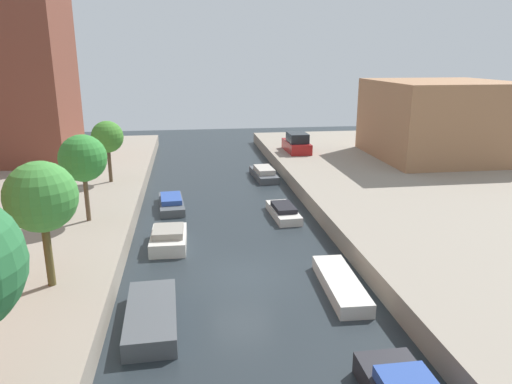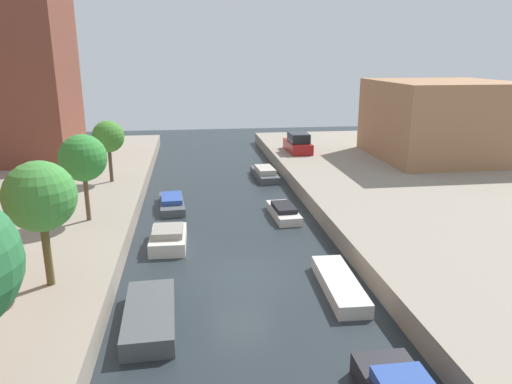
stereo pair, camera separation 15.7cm
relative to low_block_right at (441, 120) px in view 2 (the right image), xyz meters
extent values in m
plane|color=#232B30|center=(-18.00, -17.59, -4.03)|extent=(84.00, 84.00, 0.00)
cube|color=#9E704C|center=(0.00, 0.00, 0.00)|extent=(10.00, 10.36, 6.06)
cylinder|color=brown|center=(-25.10, -19.32, -1.80)|extent=(0.28, 0.28, 2.46)
sphere|color=#3F8E3A|center=(-25.10, -19.32, 0.30)|extent=(2.48, 2.48, 2.48)
cylinder|color=brown|center=(-25.10, -12.22, -1.84)|extent=(0.22, 0.22, 2.39)
sphere|color=#328734|center=(-25.10, -12.22, 0.16)|extent=(2.31, 2.31, 2.31)
cylinder|color=#4D3C29|center=(-25.10, -4.48, -1.90)|extent=(0.23, 0.23, 2.26)
sphere|color=#3E812B|center=(-25.10, -4.48, -0.06)|extent=(2.03, 2.03, 2.03)
cube|color=maroon|center=(-10.77, 3.80, -2.60)|extent=(1.80, 4.06, 0.86)
cube|color=#1E2328|center=(-10.77, 3.49, -1.78)|extent=(1.57, 2.24, 0.78)
cube|color=#4C5156|center=(-21.51, -20.93, -3.70)|extent=(1.82, 4.27, 0.67)
cube|color=beige|center=(-21.13, -13.77, -3.71)|extent=(1.76, 3.16, 0.65)
cube|color=gray|center=(-21.13, -13.86, -3.22)|extent=(1.47, 1.75, 0.32)
cube|color=#4C5156|center=(-21.16, -7.57, -3.79)|extent=(1.69, 4.12, 0.47)
cube|color=#2D4C9E|center=(-21.16, -7.64, -3.41)|extent=(1.35, 2.29, 0.29)
cube|color=beige|center=(-14.26, -19.41, -3.76)|extent=(1.44, 4.54, 0.55)
cube|color=beige|center=(-14.71, -10.17, -3.80)|extent=(1.49, 3.75, 0.47)
cube|color=black|center=(-14.71, -10.26, -3.43)|extent=(1.21, 2.08, 0.26)
cube|color=#4C5156|center=(-14.39, -1.05, -3.78)|extent=(1.68, 4.36, 0.49)
cube|color=#B2ADA3|center=(-14.39, -1.27, -3.35)|extent=(1.35, 2.43, 0.38)
camera|label=1|loc=(-20.05, -36.02, 4.99)|focal=33.71mm
camera|label=2|loc=(-19.90, -36.04, 4.99)|focal=33.71mm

